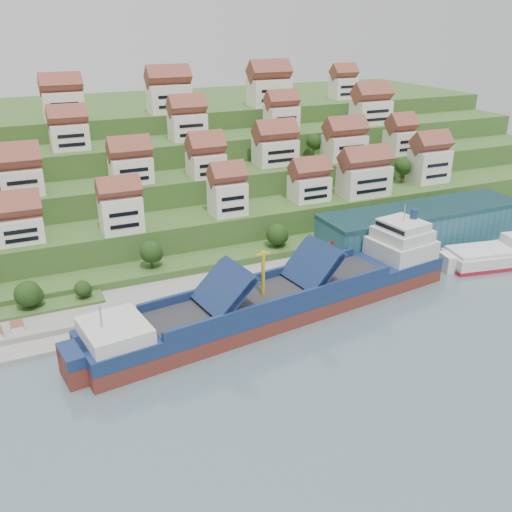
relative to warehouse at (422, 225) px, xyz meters
name	(u,v)px	position (x,y,z in m)	size (l,w,h in m)	color
ground	(281,311)	(-52.00, -17.00, -7.20)	(300.00, 300.00, 0.00)	slate
quay	(325,267)	(-32.00, -2.00, -6.10)	(180.00, 14.00, 2.20)	gray
hillside	(156,163)	(-52.00, 86.55, 3.46)	(260.00, 128.00, 31.00)	#2D4C1E
hillside_village	(204,147)	(-47.93, 43.93, 17.27)	(158.71, 64.32, 29.20)	white
hillside_trees	(186,195)	(-59.58, 26.02, 8.88)	(138.04, 62.73, 30.21)	#224015
warehouse	(422,225)	(0.00, 0.00, 0.00)	(60.00, 15.00, 10.00)	#265968
flagpole	(329,254)	(-33.89, -7.00, -0.32)	(1.28, 0.16, 8.00)	gray
cargo_ship	(289,298)	(-50.54, -18.06, -3.58)	(88.15, 25.49, 19.44)	maroon
second_ship	(499,256)	(12.04, -17.01, -4.80)	(28.75, 14.70, 7.95)	maroon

